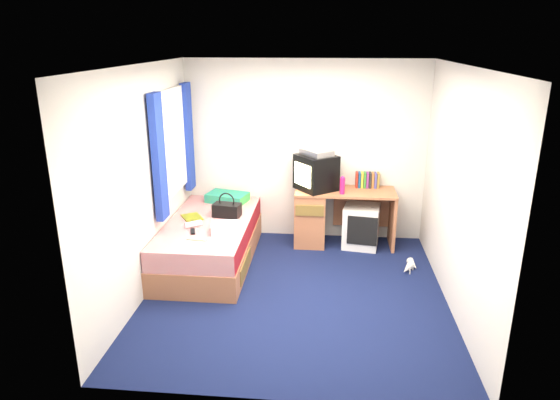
# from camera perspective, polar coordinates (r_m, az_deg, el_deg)

# --- Properties ---
(ground) EXTENTS (3.40, 3.40, 0.00)m
(ground) POSITION_cam_1_polar(r_m,az_deg,el_deg) (5.53, 1.79, -10.56)
(ground) COLOR #0C1438
(ground) RESTS_ON ground
(room_shell) EXTENTS (3.40, 3.40, 3.40)m
(room_shell) POSITION_cam_1_polar(r_m,az_deg,el_deg) (5.00, 1.95, 4.21)
(room_shell) COLOR white
(room_shell) RESTS_ON ground
(bed) EXTENTS (1.01, 2.00, 0.54)m
(bed) POSITION_cam_1_polar(r_m,az_deg,el_deg) (6.19, -7.99, -4.71)
(bed) COLOR #B4704B
(bed) RESTS_ON ground
(pillow) EXTENTS (0.59, 0.45, 0.11)m
(pillow) POSITION_cam_1_polar(r_m,az_deg,el_deg) (6.75, -6.03, 0.30)
(pillow) COLOR #17729B
(pillow) RESTS_ON bed
(desk) EXTENTS (1.30, 0.55, 0.75)m
(desk) POSITION_cam_1_polar(r_m,az_deg,el_deg) (6.67, 4.99, -1.63)
(desk) COLOR #B4704B
(desk) RESTS_ON ground
(storage_cube) EXTENTS (0.51, 0.51, 0.56)m
(storage_cube) POSITION_cam_1_polar(r_m,az_deg,el_deg) (6.67, 9.25, -2.95)
(storage_cube) COLOR silver
(storage_cube) RESTS_ON ground
(crt_tv) EXTENTS (0.62, 0.62, 0.46)m
(crt_tv) POSITION_cam_1_polar(r_m,az_deg,el_deg) (6.50, 4.12, 3.16)
(crt_tv) COLOR black
(crt_tv) RESTS_ON desk
(vcr) EXTENTS (0.46, 0.47, 0.07)m
(vcr) POSITION_cam_1_polar(r_m,az_deg,el_deg) (6.44, 4.21, 5.44)
(vcr) COLOR #ABAAAD
(vcr) RESTS_ON crt_tv
(book_row) EXTENTS (0.31, 0.13, 0.20)m
(book_row) POSITION_cam_1_polar(r_m,az_deg,el_deg) (6.71, 9.94, 2.27)
(book_row) COLOR maroon
(book_row) RESTS_ON desk
(picture_frame) EXTENTS (0.04, 0.12, 0.14)m
(picture_frame) POSITION_cam_1_polar(r_m,az_deg,el_deg) (6.76, 10.93, 2.06)
(picture_frame) COLOR black
(picture_frame) RESTS_ON desk
(pink_water_bottle) EXTENTS (0.08, 0.08, 0.21)m
(pink_water_bottle) POSITION_cam_1_polar(r_m,az_deg,el_deg) (6.38, 7.14, 1.60)
(pink_water_bottle) COLOR #C71C63
(pink_water_bottle) RESTS_ON desk
(aerosol_can) EXTENTS (0.06, 0.06, 0.20)m
(aerosol_can) POSITION_cam_1_polar(r_m,az_deg,el_deg) (6.51, 6.59, 1.94)
(aerosol_can) COLOR silver
(aerosol_can) RESTS_ON desk
(handbag) EXTENTS (0.35, 0.24, 0.31)m
(handbag) POSITION_cam_1_polar(r_m,az_deg,el_deg) (6.18, -6.09, -1.09)
(handbag) COLOR black
(handbag) RESTS_ON bed
(towel) EXTENTS (0.35, 0.31, 0.10)m
(towel) POSITION_cam_1_polar(r_m,az_deg,el_deg) (5.70, -6.32, -3.18)
(towel) COLOR silver
(towel) RESTS_ON bed
(magazine) EXTENTS (0.33, 0.35, 0.01)m
(magazine) POSITION_cam_1_polar(r_m,az_deg,el_deg) (6.21, -10.01, -1.96)
(magazine) COLOR #CEDC18
(magazine) RESTS_ON bed
(water_bottle) EXTENTS (0.20, 0.18, 0.07)m
(water_bottle) POSITION_cam_1_polar(r_m,az_deg,el_deg) (5.91, -9.91, -2.73)
(water_bottle) COLOR silver
(water_bottle) RESTS_ON bed
(colour_swatch_fan) EXTENTS (0.23, 0.09, 0.01)m
(colour_swatch_fan) POSITION_cam_1_polar(r_m,az_deg,el_deg) (5.55, -9.48, -4.45)
(colour_swatch_fan) COLOR gold
(colour_swatch_fan) RESTS_ON bed
(remote_control) EXTENTS (0.09, 0.17, 0.02)m
(remote_control) POSITION_cam_1_polar(r_m,az_deg,el_deg) (5.76, -9.94, -3.55)
(remote_control) COLOR black
(remote_control) RESTS_ON bed
(window_assembly) EXTENTS (0.11, 1.42, 1.40)m
(window_assembly) POSITION_cam_1_polar(r_m,az_deg,el_deg) (6.15, -12.11, 6.16)
(window_assembly) COLOR silver
(window_assembly) RESTS_ON room_shell
(white_heels) EXTENTS (0.25, 0.36, 0.09)m
(white_heels) POSITION_cam_1_polar(r_m,az_deg,el_deg) (6.21, 14.65, -7.39)
(white_heels) COLOR silver
(white_heels) RESTS_ON ground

